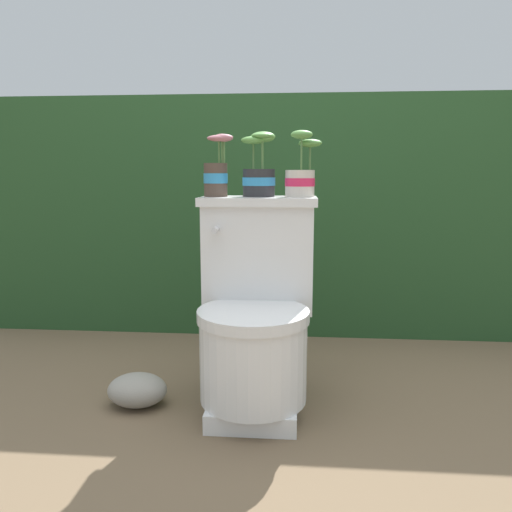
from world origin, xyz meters
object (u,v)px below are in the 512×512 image
Objects in this scene: potted_plant_left at (217,171)px; potted_plant_middle at (301,176)px; potted_plant_midleft at (259,173)px; toilet at (256,314)px; garden_stone at (137,390)px.

potted_plant_middle is (0.30, -0.00, -0.02)m from potted_plant_left.
potted_plant_midleft is (0.15, 0.02, -0.01)m from potted_plant_left.
toilet is at bearing -89.75° from potted_plant_midleft.
potted_plant_midleft is 1.11× the size of garden_stone.
potted_plant_middle is at bearing -0.21° from potted_plant_left.
toilet is 0.51m from potted_plant_middle.
potted_plant_middle is at bearing 17.75° from garden_stone.
potted_plant_left is 0.82m from garden_stone.
toilet is at bearing 6.11° from garden_stone.
potted_plant_middle is 0.95m from garden_stone.
garden_stone is (-0.26, -0.18, -0.76)m from potted_plant_left.
potted_plant_middle is (0.15, 0.14, 0.47)m from toilet.
potted_plant_midleft is at bearing 90.25° from toilet.
garden_stone is at bearing -145.36° from potted_plant_left.
potted_plant_midleft is 0.88m from garden_stone.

